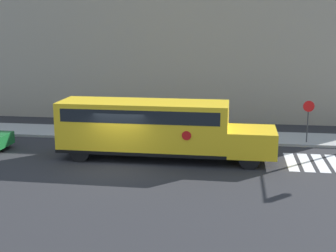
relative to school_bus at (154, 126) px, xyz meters
The scene contains 6 objects.
ground_plane 2.72m from the school_bus, 133.12° to the right, with size 60.00×60.00×0.00m, color #28282B.
sidewalk_strip 5.38m from the school_bus, 106.64° to the left, with size 44.00×3.00×0.15m.
building_backdrop 11.85m from the school_bus, 97.34° to the left, with size 32.00×4.00×8.87m.
crosswalk_stripes 8.74m from the school_bus, ahead, with size 4.00×3.20×0.01m.
school_bus is the anchor object (origin of this frame).
stop_sign 8.98m from the school_bus, 26.58° to the left, with size 0.62×0.10×2.52m.
Camera 1 is at (5.57, -20.90, 6.65)m, focal length 50.00 mm.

